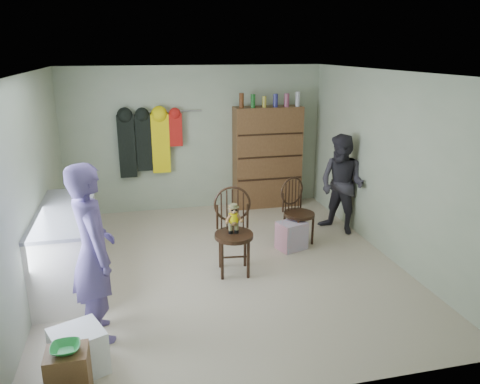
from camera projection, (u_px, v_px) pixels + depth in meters
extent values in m
plane|color=beige|center=(225.00, 266.00, 6.22)|extent=(5.00, 5.00, 0.00)
plane|color=#AAB497|center=(196.00, 139.00, 8.17)|extent=(4.50, 0.00, 4.50)
plane|color=#AAB497|center=(32.00, 187.00, 5.35)|extent=(0.00, 5.00, 5.00)
plane|color=#AAB497|center=(387.00, 165.00, 6.35)|extent=(0.00, 5.00, 5.00)
plane|color=white|center=(223.00, 72.00, 5.48)|extent=(5.00, 5.00, 0.00)
cube|color=silver|center=(67.00, 248.00, 5.66)|extent=(0.60, 1.80, 0.90)
cube|color=slate|center=(63.00, 212.00, 5.52)|extent=(0.64, 1.86, 0.04)
cylinder|color=#99999E|center=(91.00, 254.00, 5.28)|extent=(0.02, 0.02, 0.14)
cylinder|color=#99999E|center=(95.00, 226.00, 6.12)|extent=(0.02, 0.02, 0.14)
cube|color=brown|center=(69.00, 376.00, 3.77)|extent=(0.33, 0.28, 0.47)
imported|color=green|center=(65.00, 348.00, 3.69)|extent=(0.23, 0.23, 0.06)
cube|color=white|center=(78.00, 351.00, 4.14)|extent=(0.55, 0.54, 0.41)
cylinder|color=black|center=(234.00, 236.00, 5.88)|extent=(0.55, 0.55, 0.05)
cylinder|color=black|center=(222.00, 261.00, 5.79)|extent=(0.04, 0.04, 0.49)
cylinder|color=black|center=(248.00, 260.00, 5.82)|extent=(0.04, 0.04, 0.49)
cylinder|color=black|center=(220.00, 250.00, 6.11)|extent=(0.04, 0.04, 0.49)
cylinder|color=black|center=(245.00, 249.00, 6.14)|extent=(0.04, 0.04, 0.49)
torus|color=black|center=(232.00, 204.00, 5.96)|extent=(0.48, 0.09, 0.48)
cylinder|color=black|center=(217.00, 217.00, 5.98)|extent=(0.03, 0.03, 0.33)
cylinder|color=black|center=(248.00, 216.00, 6.02)|extent=(0.03, 0.03, 0.33)
cylinder|color=yellow|center=(233.00, 218.00, 5.83)|extent=(0.12, 0.12, 0.11)
cylinder|color=#475128|center=(233.00, 226.00, 5.87)|extent=(0.07, 0.07, 0.18)
sphere|color=#9E7042|center=(233.00, 210.00, 5.80)|extent=(0.11, 0.11, 0.11)
cylinder|color=#475128|center=(233.00, 206.00, 5.78)|extent=(0.10, 0.10, 0.04)
cube|color=black|center=(234.00, 210.00, 5.75)|extent=(0.08, 0.01, 0.02)
cylinder|color=black|center=(299.00, 214.00, 6.81)|extent=(0.57, 0.57, 0.04)
cylinder|color=black|center=(298.00, 235.00, 6.68)|extent=(0.03, 0.03, 0.43)
cylinder|color=black|center=(313.00, 230.00, 6.84)|extent=(0.03, 0.03, 0.43)
cylinder|color=black|center=(284.00, 228.00, 6.92)|extent=(0.03, 0.03, 0.43)
cylinder|color=black|center=(299.00, 224.00, 7.08)|extent=(0.03, 0.03, 0.43)
torus|color=black|center=(292.00, 191.00, 6.85)|extent=(0.40, 0.18, 0.42)
cylinder|color=black|center=(283.00, 203.00, 6.79)|extent=(0.03, 0.03, 0.29)
cylinder|color=black|center=(301.00, 198.00, 6.98)|extent=(0.03, 0.03, 0.29)
cube|color=#E57281|center=(292.00, 236.00, 6.69)|extent=(0.46, 0.40, 0.40)
imported|color=#584885|center=(93.00, 253.00, 4.48)|extent=(0.60, 0.75, 1.78)
imported|color=#2D2B33|center=(342.00, 184.00, 7.18)|extent=(0.90, 0.94, 1.54)
cube|color=brown|center=(267.00, 157.00, 8.37)|extent=(1.20, 0.38, 1.80)
cube|color=black|center=(270.00, 179.00, 8.29)|extent=(1.16, 0.02, 0.03)
cube|color=black|center=(270.00, 157.00, 8.18)|extent=(1.16, 0.02, 0.03)
cube|color=black|center=(271.00, 134.00, 8.06)|extent=(1.16, 0.02, 0.03)
cylinder|color=#592D14|center=(242.00, 101.00, 7.86)|extent=(0.08, 0.08, 0.25)
cylinder|color=#19591E|center=(253.00, 101.00, 7.91)|extent=(0.08, 0.08, 0.23)
cylinder|color=#A59933|center=(264.00, 102.00, 7.96)|extent=(0.07, 0.07, 0.19)
cylinder|color=navy|center=(276.00, 101.00, 8.00)|extent=(0.08, 0.08, 0.23)
cylinder|color=#8C3F59|center=(287.00, 100.00, 8.04)|extent=(0.09, 0.09, 0.23)
cylinder|color=#B2B2B7|center=(298.00, 99.00, 8.08)|extent=(0.08, 0.08, 0.25)
cylinder|color=#99999E|center=(172.00, 111.00, 7.88)|extent=(1.00, 0.02, 0.02)
cube|color=black|center=(127.00, 147.00, 7.82)|extent=(0.28, 0.10, 1.05)
cube|color=black|center=(144.00, 143.00, 7.87)|extent=(0.26, 0.10, 0.95)
cube|color=yellow|center=(161.00, 144.00, 7.93)|extent=(0.30, 0.10, 1.00)
cube|color=red|center=(175.00, 130.00, 7.93)|extent=(0.22, 0.10, 0.55)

